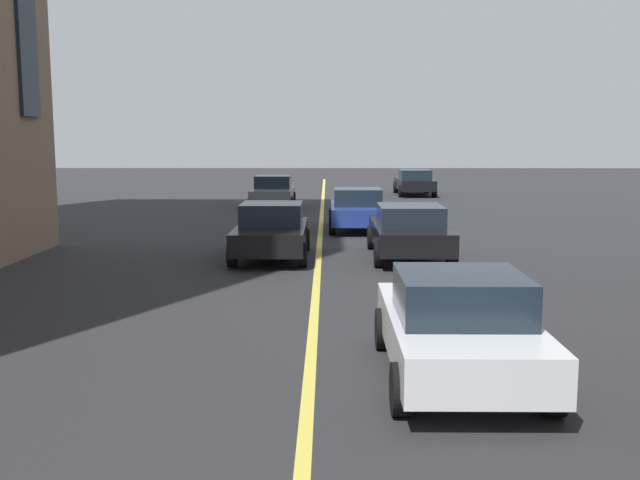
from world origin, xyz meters
TOP-DOWN VIEW (x-y plane):
  - lane_centre_line at (20.00, 0.00)m, footprint 80.00×0.16m
  - car_black_near at (44.88, -4.90)m, footprint 4.40×1.95m
  - car_blue_parked_a at (29.93, -1.22)m, footprint 3.90×1.89m
  - car_grey_parked_b at (37.86, 2.18)m, footprint 3.90×1.89m
  - car_black_mid at (24.27, -2.32)m, footprint 4.40×1.95m
  - car_black_oncoming at (24.21, 1.20)m, footprint 3.90×1.89m
  - car_white_far at (14.79, -1.88)m, footprint 3.90×1.89m

SIDE VIEW (x-z plane):
  - lane_centre_line at x=20.00m, z-range 0.00..0.01m
  - car_blue_parked_a at x=29.93m, z-range 0.00..1.40m
  - car_grey_parked_b at x=37.86m, z-range 0.00..1.40m
  - car_black_oncoming at x=24.21m, z-range 0.00..1.40m
  - car_white_far at x=14.79m, z-range 0.00..1.40m
  - car_black_near at x=44.88m, z-range 0.02..1.39m
  - car_black_mid at x=24.27m, z-range 0.02..1.39m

